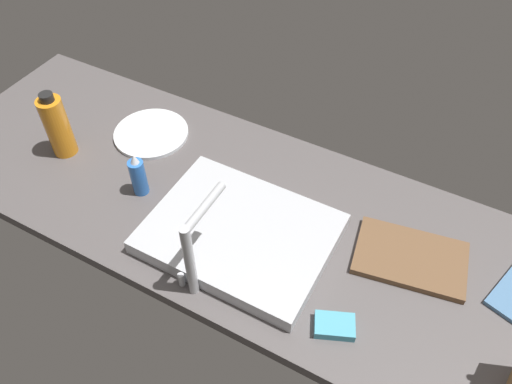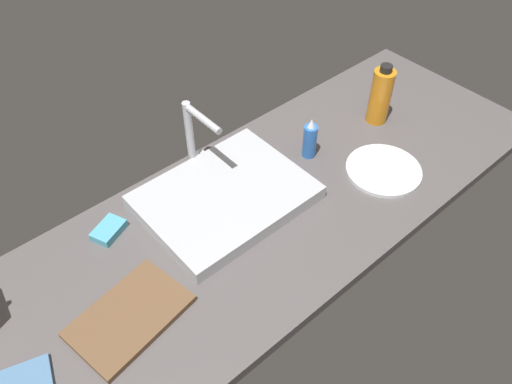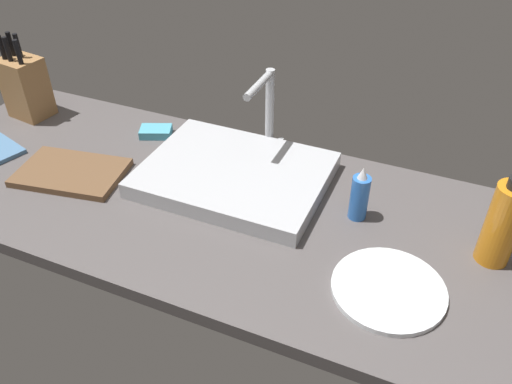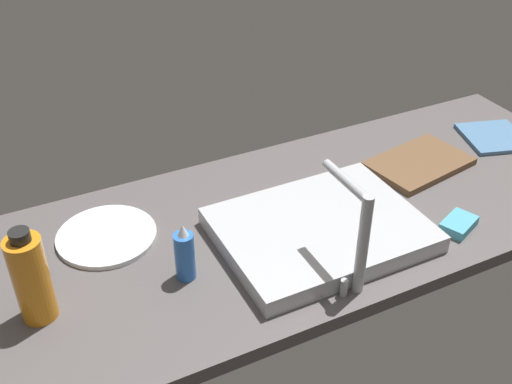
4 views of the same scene
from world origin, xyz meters
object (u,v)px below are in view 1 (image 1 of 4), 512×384
sink_basin (240,234)px  dinner_plate (151,133)px  dish_sponge (335,326)px  cutting_board (410,258)px  water_bottle (57,126)px  faucet (193,247)px  soap_bottle (138,176)px

sink_basin → dinner_plate: (44.35, -21.77, -1.54)cm
sink_basin → dish_sponge: size_ratio=5.12×
cutting_board → sink_basin: bearing=19.7°
dinner_plate → sink_basin: bearing=153.9°
dinner_plate → dish_sponge: size_ratio=2.56×
dinner_plate → cutting_board: bearing=175.1°
sink_basin → water_bottle: (62.62, -3.62, 7.68)cm
faucet → cutting_board: bearing=-144.2°
faucet → soap_bottle: 36.09cm
sink_basin → cutting_board: bearing=-160.3°
water_bottle → dish_sponge: (-93.74, 15.39, -8.62)cm
dish_sponge → cutting_board: bearing=-109.8°
faucet → soap_bottle: (30.36, -17.60, -8.44)cm
faucet → soap_bottle: size_ratio=1.70×
sink_basin → dinner_plate: sink_basin is taller
dinner_plate → dish_sponge: 82.58cm
cutting_board → dinner_plate: 85.23cm
sink_basin → soap_bottle: (32.56, -1.29, 3.94)cm
faucet → cutting_board: (-42.76, -30.85, -13.62)cm
cutting_board → dish_sponge: (9.45, 26.31, 0.30)cm
water_bottle → dinner_plate: 27.35cm
cutting_board → water_bottle: 104.15cm
faucet → dinner_plate: bearing=-42.1°
sink_basin → dish_sponge: bearing=159.3°
faucet → soap_bottle: faucet is taller
sink_basin → water_bottle: 63.19cm
faucet → dish_sponge: faucet is taller
water_bottle → cutting_board: bearing=-174.0°
faucet → cutting_board: size_ratio=0.88×
faucet → dinner_plate: faucet is taller
sink_basin → water_bottle: bearing=-3.3°
dish_sponge → dinner_plate: bearing=-24.0°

